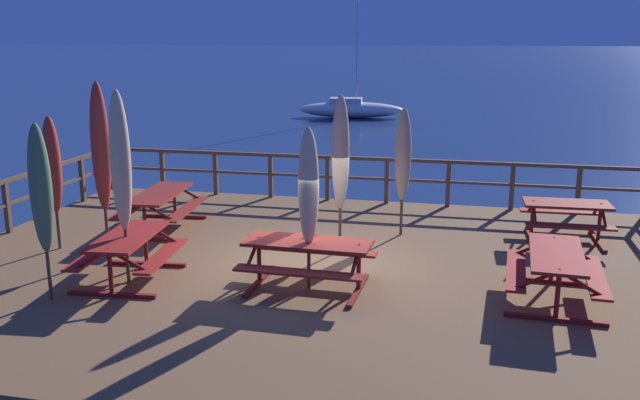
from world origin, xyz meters
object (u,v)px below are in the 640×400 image
Objects in this scene: picnic_table_front_right at (128,248)px; patio_umbrella_short_front at (309,188)px; patio_umbrella_tall_mid_right at (340,153)px; patio_umbrella_tall_mid_left at (120,162)px; patio_umbrella_tall_front at (101,148)px; sailboat_distant at (351,109)px; picnic_table_mid_left at (566,213)px; picnic_table_back_left at (556,266)px; patio_umbrella_tall_back_right at (41,190)px; patio_umbrella_tall_back_left at (52,166)px; picnic_table_mid_right at (160,202)px; patio_umbrella_short_back at (403,155)px; picnic_table_mid_centre at (308,254)px.

picnic_table_front_right is 0.75× the size of patio_umbrella_short_front.
patio_umbrella_tall_mid_left is (-3.04, -2.31, 0.14)m from patio_umbrella_tall_mid_right.
patio_umbrella_tall_front reaches higher than patio_umbrella_tall_mid_left.
patio_umbrella_tall_mid_left is 29.14m from sailboat_distant.
picnic_table_mid_left is 8.72m from patio_umbrella_tall_front.
picnic_table_front_right is at bearing -151.92° from picnic_table_mid_left.
picnic_table_back_left is 0.75× the size of patio_umbrella_tall_back_right.
patio_umbrella_tall_front reaches higher than picnic_table_front_right.
patio_umbrella_tall_back_left is at bearing 148.97° from picnic_table_front_right.
patio_umbrella_short_back is (4.88, 0.62, 1.05)m from picnic_table_mid_right.
picnic_table_front_right is 0.62× the size of patio_umbrella_tall_mid_left.
picnic_table_mid_right is 0.77× the size of patio_umbrella_tall_mid_right.
picnic_table_back_left is 0.79× the size of patio_umbrella_short_front.
patio_umbrella_tall_back_left is at bearing 175.37° from picnic_table_back_left.
patio_umbrella_short_back reaches higher than picnic_table_front_right.
picnic_table_front_right is at bearing -138.65° from patio_umbrella_short_back.
patio_umbrella_tall_mid_left is 1.24× the size of patio_umbrella_tall_back_left.
picnic_table_mid_left and picnic_table_mid_centre have the same top height.
patio_umbrella_tall_back_left is at bearing 147.63° from patio_umbrella_tall_mid_left.
picnic_table_mid_centre and picnic_table_back_left have the same top height.
picnic_table_front_right is 2.92m from picnic_table_mid_centre.
patio_umbrella_short_back reaches higher than picnic_table_mid_left.
patio_umbrella_short_back is at bearing 27.57° from patio_umbrella_tall_front.
picnic_table_mid_right is 5.03m from patio_umbrella_short_back.
patio_umbrella_short_back is 0.81× the size of patio_umbrella_tall_front.
patio_umbrella_short_back is 6.56m from patio_umbrella_tall_back_left.
picnic_table_front_right is 1.72m from patio_umbrella_tall_back_right.
patio_umbrella_short_front is 0.82× the size of patio_umbrella_tall_front.
patio_umbrella_short_front is 0.96× the size of patio_umbrella_tall_back_right.
sailboat_distant is (-8.08, 28.39, -0.77)m from picnic_table_back_left.
picnic_table_back_left is at bearing 3.89° from picnic_table_mid_centre.
patio_umbrella_tall_back_left is at bearing 169.15° from picnic_table_mid_centre.
patio_umbrella_tall_back_left is at bearing 120.34° from patio_umbrella_tall_back_right.
sailboat_distant is at bearing 98.68° from patio_umbrella_short_front.
patio_umbrella_short_front is (-4.24, -3.58, 1.08)m from picnic_table_mid_left.
picnic_table_mid_right is (-3.75, 2.62, 0.00)m from picnic_table_mid_centre.
patio_umbrella_tall_back_right is at bearing -136.33° from patio_umbrella_short_back.
patio_umbrella_short_back is at bearing -77.81° from sailboat_distant.
patio_umbrella_short_back reaches higher than picnic_table_mid_right.
patio_umbrella_tall_back_right is at bearing -59.66° from patio_umbrella_tall_back_left.
picnic_table_mid_centre is 1.07m from patio_umbrella_short_front.
patio_umbrella_tall_mid_left is at bearing -87.13° from sailboat_distant.
picnic_table_back_left is (6.64, 0.56, 0.00)m from picnic_table_front_right.
picnic_table_mid_right is 4.15m from patio_umbrella_tall_mid_right.
patio_umbrella_tall_back_left is (-5.01, 0.96, 1.02)m from picnic_table_mid_centre.
patio_umbrella_tall_mid_left is 0.99× the size of patio_umbrella_tall_front.
patio_umbrella_tall_mid_left is at bearing -151.45° from picnic_table_mid_left.
picnic_table_front_right is at bearing 53.47° from patio_umbrella_tall_back_right.
patio_umbrella_tall_mid_left reaches higher than picnic_table_mid_right.
patio_umbrella_tall_mid_left is 1.16× the size of patio_umbrella_tall_back_right.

